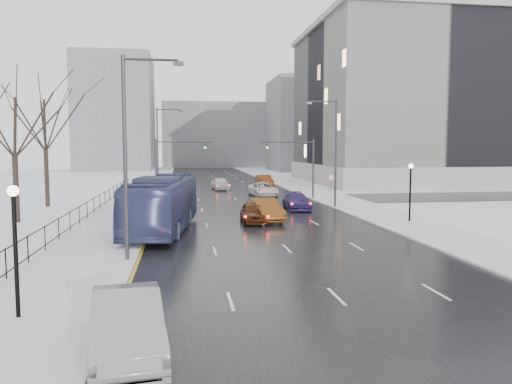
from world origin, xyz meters
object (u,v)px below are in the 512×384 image
tree_park_e (48,208)px  lamppost_l (15,232)px  lamppost_r_mid (410,184)px  sedan_right_distant (264,181)px  no_uturn_sign (331,180)px  tree_park_d (18,224)px  sedan_left_near (127,324)px  mast_signal_left (166,162)px  sedan_right_cross (263,189)px  sedan_right_far (297,201)px  bus (163,203)px  sedan_center_near (253,213)px  streetlight_r_mid (333,147)px  sedan_center_far (220,183)px  streetlight_l_far (160,147)px  streetlight_l_near (130,148)px  sedan_right_near (265,210)px  mast_signal_right (304,161)px

tree_park_e → lamppost_l: (7.20, -32.00, 2.94)m
lamppost_r_mid → sedan_right_distant: size_ratio=0.86×
no_uturn_sign → lamppost_r_mid: bearing=-82.7°
tree_park_d → sedan_left_near: 27.45m
sedan_right_distant → mast_signal_left: bearing=-131.5°
tree_park_e → sedan_right_cross: size_ratio=2.43×
sedan_right_far → sedan_right_distant: sedan_right_distant is taller
mast_signal_left → bus: size_ratio=0.49×
sedan_left_near → sedan_center_near: 23.98m
streetlight_r_mid → sedan_right_cross: 13.62m
no_uturn_sign → sedan_right_distant: size_ratio=0.54×
sedan_left_near → sedan_center_far: 52.58m
streetlight_l_far → streetlight_r_mid: bearing=-36.3°
streetlight_l_near → sedan_right_distant: size_ratio=2.01×
tree_park_e → streetlight_r_mid: 27.25m
tree_park_e → streetlight_r_mid: size_ratio=1.35×
sedan_right_near → sedan_right_far: 7.72m
tree_park_d → sedan_right_distant: bearing=53.1°
bus → streetlight_r_mid: bearing=43.6°
streetlight_l_near → sedan_right_near: streetlight_l_near is taller
sedan_right_cross → mast_signal_right: bearing=-51.5°
bus → sedan_center_far: 32.52m
sedan_center_near → sedan_center_far: sedan_center_far is taller
sedan_right_distant → lamppost_l: bearing=-112.0°
no_uturn_sign → sedan_center_near: bearing=-128.3°
streetlight_l_far → mast_signal_right: streetlight_l_far is taller
tree_park_e → tree_park_d: bearing=-87.7°
streetlight_l_far → sedan_center_near: bearing=-69.3°
bus → tree_park_e: bearing=134.3°
mast_signal_right → sedan_center_far: bearing=122.2°
lamppost_r_mid → sedan_right_cross: lamppost_r_mid is taller
no_uturn_sign → sedan_right_far: no_uturn_sign is taller
streetlight_l_far → mast_signal_left: bearing=-78.1°
sedan_center_far → sedan_right_distant: 8.16m
tree_park_d → sedan_right_far: (22.30, 5.00, 0.78)m
mast_signal_right → sedan_center_far: mast_signal_right is taller
tree_park_d → no_uturn_sign: tree_park_d is taller
lamppost_l → lamppost_r_mid: bearing=39.3°
tree_park_d → lamppost_r_mid: (28.80, -4.00, 2.94)m
tree_park_e → mast_signal_left: 12.29m
streetlight_r_mid → tree_park_d: bearing=-167.0°
lamppost_l → mast_signal_right: (18.33, 36.00, 1.16)m
sedan_left_near → sedan_right_far: bearing=61.2°
sedan_center_near → streetlight_l_near: bearing=-121.4°
streetlight_r_mid → lamppost_r_mid: size_ratio=2.34×
mast_signal_right → sedan_left_near: (-14.53, -39.30, -3.21)m
lamppost_l → sedan_right_far: 31.20m
tree_park_d → tree_park_e: tree_park_e is taller
no_uturn_sign → bus: (-16.20, -15.02, -0.41)m
streetlight_r_mid → sedan_right_cross: bearing=111.5°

